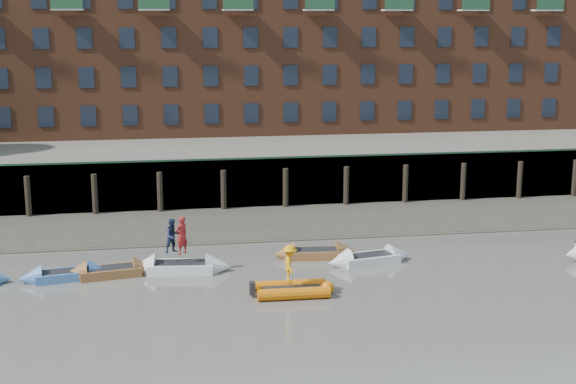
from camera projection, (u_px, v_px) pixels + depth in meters
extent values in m
plane|color=#635F58|center=(323.00, 340.00, 30.54)|extent=(220.00, 220.00, 0.00)
cube|color=#3D382F|center=(262.00, 224.00, 47.90)|extent=(110.00, 8.00, 0.50)
cube|color=#4C4336|center=(270.00, 239.00, 44.62)|extent=(110.00, 1.60, 0.10)
cube|color=#2D2A26|center=(254.00, 183.00, 51.81)|extent=(110.00, 0.80, 3.20)
cylinder|color=black|center=(28.00, 197.00, 49.07)|extent=(0.36, 0.36, 2.60)
cylinder|color=black|center=(95.00, 195.00, 49.69)|extent=(0.36, 0.36, 2.60)
cylinder|color=black|center=(160.00, 193.00, 50.31)|extent=(0.36, 0.36, 2.60)
cylinder|color=black|center=(224.00, 190.00, 50.93)|extent=(0.36, 0.36, 2.60)
cylinder|color=black|center=(286.00, 188.00, 51.55)|extent=(0.36, 0.36, 2.60)
cylinder|color=black|center=(346.00, 186.00, 52.18)|extent=(0.36, 0.36, 2.60)
cylinder|color=black|center=(405.00, 184.00, 52.80)|extent=(0.36, 0.36, 2.60)
cylinder|color=black|center=(463.00, 182.00, 53.42)|extent=(0.36, 0.36, 2.60)
cylinder|color=black|center=(520.00, 180.00, 54.04)|extent=(0.36, 0.36, 2.60)
cylinder|color=black|center=(575.00, 179.00, 54.66)|extent=(0.36, 0.36, 2.60)
cube|color=#264C2D|center=(254.00, 158.00, 51.17)|extent=(110.00, 0.06, 0.10)
cube|color=#5E594D|center=(234.00, 149.00, 64.93)|extent=(110.00, 28.00, 3.20)
cube|color=brown|center=(231.00, 54.00, 64.28)|extent=(80.00, 10.00, 12.00)
cube|color=black|center=(3.00, 118.00, 57.68)|extent=(1.10, 0.12, 1.50)
cube|color=black|center=(46.00, 117.00, 58.15)|extent=(1.10, 0.12, 1.50)
cube|color=black|center=(89.00, 116.00, 58.62)|extent=(1.10, 0.12, 1.50)
cube|color=black|center=(130.00, 115.00, 59.08)|extent=(1.10, 0.12, 1.50)
cube|color=black|center=(171.00, 115.00, 59.55)|extent=(1.10, 0.12, 1.50)
cube|color=black|center=(212.00, 114.00, 60.01)|extent=(1.10, 0.12, 1.50)
cube|color=black|center=(251.00, 113.00, 60.48)|extent=(1.10, 0.12, 1.50)
cube|color=black|center=(291.00, 112.00, 60.95)|extent=(1.10, 0.12, 1.50)
cube|color=black|center=(329.00, 112.00, 61.41)|extent=(1.10, 0.12, 1.50)
cube|color=black|center=(367.00, 111.00, 61.88)|extent=(1.10, 0.12, 1.50)
cube|color=black|center=(405.00, 110.00, 62.35)|extent=(1.10, 0.12, 1.50)
cube|color=black|center=(441.00, 110.00, 62.81)|extent=(1.10, 0.12, 1.50)
cube|color=black|center=(478.00, 109.00, 63.28)|extent=(1.10, 0.12, 1.50)
cube|color=black|center=(513.00, 108.00, 63.74)|extent=(1.10, 0.12, 1.50)
cube|color=black|center=(549.00, 108.00, 64.21)|extent=(1.10, 0.12, 1.50)
cube|color=black|center=(0.00, 79.00, 57.09)|extent=(1.10, 0.12, 1.50)
cube|color=black|center=(44.00, 78.00, 57.55)|extent=(1.10, 0.12, 1.50)
cube|color=black|center=(86.00, 78.00, 58.02)|extent=(1.10, 0.12, 1.50)
cube|color=black|center=(129.00, 77.00, 58.49)|extent=(1.10, 0.12, 1.50)
cube|color=black|center=(170.00, 77.00, 58.95)|extent=(1.10, 0.12, 1.50)
cube|color=black|center=(211.00, 76.00, 59.42)|extent=(1.10, 0.12, 1.50)
cube|color=black|center=(251.00, 76.00, 59.89)|extent=(1.10, 0.12, 1.50)
cube|color=black|center=(291.00, 75.00, 60.35)|extent=(1.10, 0.12, 1.50)
cube|color=black|center=(330.00, 75.00, 60.82)|extent=(1.10, 0.12, 1.50)
cube|color=black|center=(368.00, 74.00, 61.28)|extent=(1.10, 0.12, 1.50)
cube|color=black|center=(406.00, 74.00, 61.75)|extent=(1.10, 0.12, 1.50)
cube|color=black|center=(443.00, 74.00, 62.22)|extent=(1.10, 0.12, 1.50)
cube|color=black|center=(479.00, 73.00, 62.68)|extent=(1.10, 0.12, 1.50)
cube|color=black|center=(516.00, 73.00, 63.15)|extent=(1.10, 0.12, 1.50)
cube|color=black|center=(551.00, 72.00, 63.62)|extent=(1.10, 0.12, 1.50)
cube|color=black|center=(41.00, 38.00, 56.96)|extent=(1.10, 0.12, 1.50)
cube|color=black|center=(84.00, 38.00, 57.42)|extent=(1.10, 0.12, 1.50)
cube|color=black|center=(127.00, 38.00, 57.89)|extent=(1.10, 0.12, 1.50)
cube|color=black|center=(169.00, 38.00, 58.36)|extent=(1.10, 0.12, 1.50)
cube|color=black|center=(210.00, 38.00, 58.82)|extent=(1.10, 0.12, 1.50)
cube|color=black|center=(251.00, 38.00, 59.29)|extent=(1.10, 0.12, 1.50)
cube|color=black|center=(291.00, 37.00, 59.76)|extent=(1.10, 0.12, 1.50)
cube|color=black|center=(330.00, 37.00, 60.22)|extent=(1.10, 0.12, 1.50)
cube|color=black|center=(369.00, 37.00, 60.69)|extent=(1.10, 0.12, 1.50)
cube|color=black|center=(407.00, 37.00, 61.16)|extent=(1.10, 0.12, 1.50)
cube|color=black|center=(444.00, 37.00, 61.62)|extent=(1.10, 0.12, 1.50)
cube|color=black|center=(481.00, 37.00, 62.09)|extent=(1.10, 0.12, 1.50)
cube|color=black|center=(518.00, 37.00, 62.55)|extent=(1.10, 0.12, 1.50)
cube|color=black|center=(554.00, 36.00, 63.02)|extent=(1.10, 0.12, 1.50)
cube|color=black|center=(446.00, 0.00, 61.03)|extent=(1.10, 0.12, 1.50)
cube|color=black|center=(483.00, 0.00, 61.49)|extent=(1.10, 0.12, 1.50)
cube|color=black|center=(520.00, 0.00, 61.96)|extent=(1.10, 0.12, 1.50)
cube|color=black|center=(556.00, 0.00, 62.42)|extent=(1.10, 0.12, 1.50)
cube|color=teal|center=(65.00, 275.00, 37.63)|extent=(2.90, 1.69, 0.43)
cone|color=teal|center=(100.00, 272.00, 38.14)|extent=(1.26, 1.40, 1.23)
cone|color=teal|center=(30.00, 279.00, 37.11)|extent=(1.26, 1.40, 1.23)
cube|color=black|center=(65.00, 271.00, 37.59)|extent=(2.40, 1.31, 0.06)
cube|color=brown|center=(110.00, 272.00, 38.08)|extent=(3.00, 1.73, 0.44)
cone|color=brown|center=(145.00, 268.00, 38.60)|extent=(1.30, 1.44, 1.28)
cone|color=brown|center=(74.00, 275.00, 37.57)|extent=(1.30, 1.44, 1.28)
cube|color=black|center=(110.00, 268.00, 38.04)|extent=(2.49, 1.33, 0.06)
cube|color=silver|center=(181.00, 267.00, 38.70)|extent=(3.26, 1.74, 0.49)
cone|color=silver|center=(219.00, 267.00, 38.79)|extent=(1.36, 1.53, 1.41)
cone|color=silver|center=(143.00, 268.00, 38.60)|extent=(1.36, 1.53, 1.41)
cube|color=black|center=(181.00, 263.00, 38.65)|extent=(2.70, 1.33, 0.06)
cube|color=brown|center=(315.00, 253.00, 41.06)|extent=(2.89, 1.46, 0.44)
cone|color=brown|center=(347.00, 253.00, 41.20)|extent=(1.18, 1.34, 1.27)
cone|color=brown|center=(284.00, 254.00, 40.92)|extent=(1.18, 1.34, 1.27)
cube|color=black|center=(315.00, 250.00, 41.02)|extent=(2.40, 1.12, 0.06)
cube|color=silver|center=(369.00, 259.00, 40.11)|extent=(3.09, 1.84, 0.45)
cone|color=silver|center=(399.00, 255.00, 40.68)|extent=(1.36, 1.50, 1.31)
cone|color=silver|center=(339.00, 262.00, 39.53)|extent=(1.36, 1.50, 1.31)
cube|color=black|center=(370.00, 255.00, 40.06)|extent=(2.55, 1.43, 0.06)
cylinder|color=#D56307|center=(290.00, 285.00, 36.01)|extent=(3.20, 0.58, 0.53)
cylinder|color=#D56307|center=(294.00, 294.00, 34.94)|extent=(3.20, 0.58, 0.53)
sphere|color=#D56307|center=(327.00, 288.00, 35.70)|extent=(0.61, 0.61, 0.61)
cube|color=black|center=(292.00, 289.00, 35.48)|extent=(2.67, 0.96, 0.18)
imported|color=maroon|center=(182.00, 235.00, 38.28)|extent=(0.80, 0.77, 1.84)
imported|color=#19233F|center=(173.00, 236.00, 38.51)|extent=(1.00, 0.91, 1.67)
imported|color=orange|center=(290.00, 264.00, 35.23)|extent=(0.71, 1.16, 1.74)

